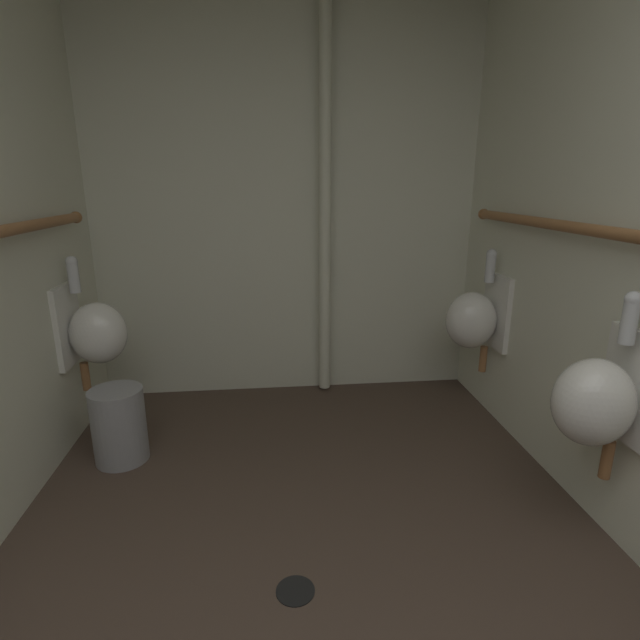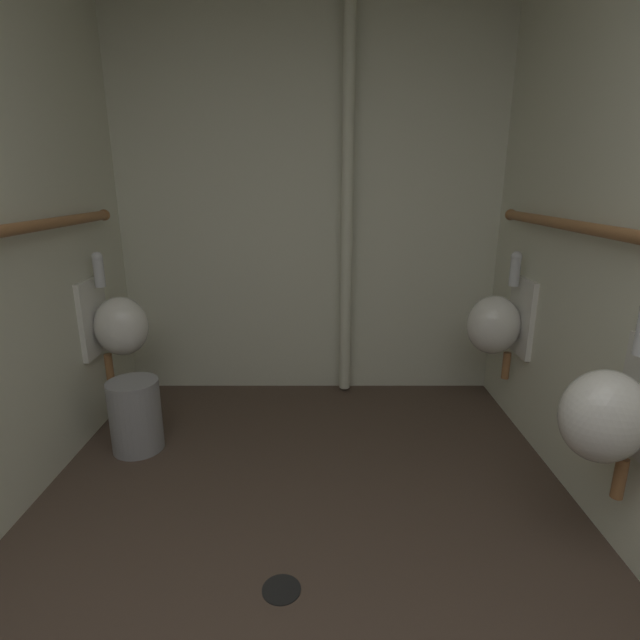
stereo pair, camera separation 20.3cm
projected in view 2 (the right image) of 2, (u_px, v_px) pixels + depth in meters
floor at (301, 565)px, 1.91m from camera, size 2.59×3.40×0.08m
wall_back at (307, 195)px, 3.14m from camera, size 2.59×0.06×2.63m
urinal_left_mid at (115, 325)px, 2.77m from camera, size 0.32×0.30×0.76m
urinal_right_mid at (607, 413)px, 1.71m from camera, size 0.32×0.30×0.76m
urinal_right_far at (495, 323)px, 2.80m from camera, size 0.32×0.30×0.76m
standpipe_back_wall at (345, 196)px, 3.04m from camera, size 0.07×0.07×2.58m
floor_drain at (280, 589)px, 1.74m from camera, size 0.14×0.14×0.01m
waste_bin at (133, 416)px, 2.60m from camera, size 0.27×0.27×0.39m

